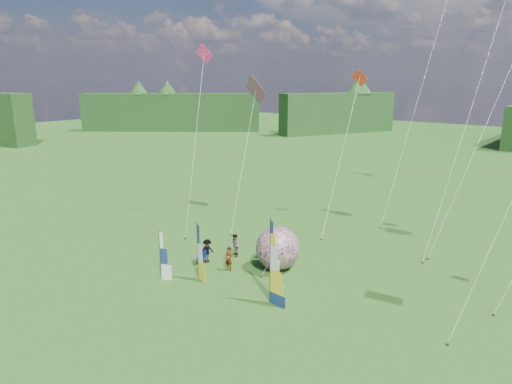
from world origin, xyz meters
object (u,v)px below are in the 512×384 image
Objects in this scene: feather_banner_main at (270,263)px; spectator_c at (207,251)px; camp_chair at (201,258)px; spectator_b at (235,245)px; spectator_d at (267,247)px; kite_whale at (481,72)px; side_banner_far at (160,256)px; bol_inflatable at (278,248)px; spectator_a at (229,259)px; side_banner_left at (198,252)px.

feather_banner_main is 2.90× the size of spectator_c.
camp_chair is (-0.07, -0.51, -0.32)m from spectator_c.
spectator_b reaches higher than camp_chair.
spectator_b is 1.04× the size of spectator_d.
feather_banner_main is 0.19× the size of kite_whale.
kite_whale is at bearing -100.89° from spectator_d.
spectator_d is (2.79, 6.57, -0.72)m from side_banner_far.
bol_inflatable is 18.10m from kite_whale.
bol_inflatable is at bearing -58.28° from spectator_c.
spectator_b reaches higher than spectator_d.
kite_whale reaches higher than feather_banner_main.
bol_inflatable reaches higher than spectator_d.
side_banner_far is (-6.73, -1.85, -0.80)m from feather_banner_main.
feather_banner_main is 3.01× the size of spectator_d.
feather_banner_main reaches higher than spectator_a.
side_banner_far reaches higher than spectator_d.
spectator_c is at bearing -108.63° from kite_whale.
side_banner_left is at bearing 103.75° from spectator_d.
kite_whale is (9.53, 14.79, 11.23)m from spectator_a.
spectator_d is (2.53, 2.99, -0.03)m from spectator_c.
bol_inflatable reaches higher than spectator_c.
side_banner_far is 3.65m from spectator_c.
kite_whale is at bearing 59.87° from bol_inflatable.
bol_inflatable is 5.00m from camp_chair.
side_banner_left is 2.33m from spectator_a.
side_banner_far is 7.14m from bol_inflatable.
spectator_a reaches higher than spectator_d.
spectator_a is at bearing 86.56° from side_banner_left.
spectator_c is at bearing 76.27° from spectator_d.
spectator_a is at bearing -23.51° from spectator_b.
kite_whale reaches higher than side_banner_far.
kite_whale is (10.10, 16.84, 10.29)m from side_banner_left.
bol_inflatable is 1.75× the size of spectator_b.
side_banner_far is at bearing -103.39° from kite_whale.
side_banner_far is 5.57m from spectator_b.
spectator_a is at bearing 105.63° from spectator_d.
side_banner_far reaches higher than spectator_b.
side_banner_far is 7.17m from spectator_d.
bol_inflatable is 4.64m from spectator_c.
feather_banner_main reaches higher than spectator_d.
side_banner_far is 1.88× the size of spectator_c.
bol_inflatable is 1.81× the size of spectator_d.
spectator_c is 3.92m from spectator_d.
spectator_b reaches higher than spectator_a.
bol_inflatable is at bearing 68.60° from side_banner_left.
kite_whale reaches higher than spectator_b.
kite_whale reaches higher than bol_inflatable.
side_banner_left reaches higher than spectator_c.
spectator_b is at bearing -176.85° from bol_inflatable.
side_banner_far is 1.95× the size of spectator_a.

